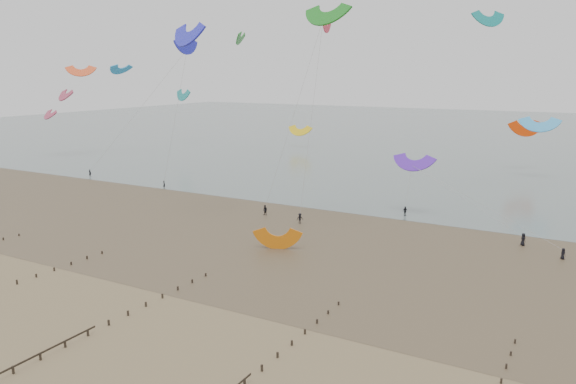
# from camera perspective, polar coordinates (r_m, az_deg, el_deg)

# --- Properties ---
(ground) EXTENTS (500.00, 500.00, 0.00)m
(ground) POSITION_cam_1_polar(r_m,az_deg,el_deg) (65.40, -17.73, -10.80)
(ground) COLOR brown
(ground) RESTS_ON ground
(sea_and_shore) EXTENTS (500.00, 665.00, 0.03)m
(sea_and_shore) POSITION_cam_1_polar(r_m,az_deg,el_deg) (92.87, -3.91, -3.42)
(sea_and_shore) COLOR #475654
(sea_and_shore) RESTS_ON ground
(kitesurfer_lead) EXTENTS (0.73, 0.63, 1.70)m
(kitesurfer_lead) POSITION_cam_1_polar(r_m,az_deg,el_deg) (124.85, -12.47, 0.74)
(kitesurfer_lead) COLOR black
(kitesurfer_lead) RESTS_ON ground
(kitesurfers) EXTENTS (151.07, 17.31, 1.88)m
(kitesurfers) POSITION_cam_1_polar(r_m,az_deg,el_deg) (91.91, 17.24, -3.55)
(kitesurfers) COLOR black
(kitesurfers) RESTS_ON ground
(grounded_kite) EXTENTS (7.21, 6.49, 3.25)m
(grounded_kite) POSITION_cam_1_polar(r_m,az_deg,el_deg) (80.72, -1.07, -5.80)
(grounded_kite) COLOR orange
(grounded_kite) RESTS_ON ground
(kites_airborne) EXTENTS (219.01, 107.20, 42.10)m
(kites_airborne) POSITION_cam_1_polar(r_m,az_deg,el_deg) (141.15, 3.65, 10.94)
(kites_airborne) COLOR #2593DB
(kites_airborne) RESTS_ON ground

